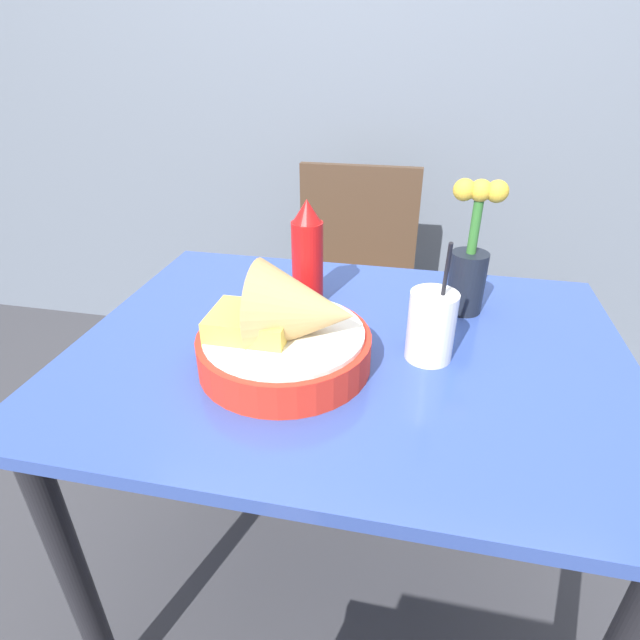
# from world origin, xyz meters

# --- Properties ---
(ground_plane) EXTENTS (12.00, 12.00, 0.00)m
(ground_plane) POSITION_xyz_m (0.00, 0.00, 0.00)
(ground_plane) COLOR #38383D
(wall_window) EXTENTS (7.00, 0.06, 2.60)m
(wall_window) POSITION_xyz_m (0.00, 1.20, 1.30)
(wall_window) COLOR slate
(wall_window) RESTS_ON ground_plane
(dining_table) EXTENTS (1.00, 0.75, 0.72)m
(dining_table) POSITION_xyz_m (0.00, 0.00, 0.61)
(dining_table) COLOR #334C9E
(dining_table) RESTS_ON ground_plane
(chair_far_window) EXTENTS (0.40, 0.40, 0.86)m
(chair_far_window) POSITION_xyz_m (-0.10, 0.77, 0.52)
(chair_far_window) COLOR #473323
(chair_far_window) RESTS_ON ground_plane
(food_basket) EXTENTS (0.29, 0.29, 0.19)m
(food_basket) POSITION_xyz_m (-0.09, -0.09, 0.79)
(food_basket) COLOR red
(food_basket) RESTS_ON dining_table
(ketchup_bottle) EXTENTS (0.06, 0.06, 0.22)m
(ketchup_bottle) POSITION_xyz_m (-0.11, 0.15, 0.83)
(ketchup_bottle) COLOR red
(ketchup_bottle) RESTS_ON dining_table
(drink_cup) EXTENTS (0.08, 0.08, 0.23)m
(drink_cup) POSITION_xyz_m (0.14, -0.01, 0.78)
(drink_cup) COLOR silver
(drink_cup) RESTS_ON dining_table
(flower_vase) EXTENTS (0.10, 0.07, 0.27)m
(flower_vase) POSITION_xyz_m (0.21, 0.18, 0.83)
(flower_vase) COLOR black
(flower_vase) RESTS_ON dining_table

